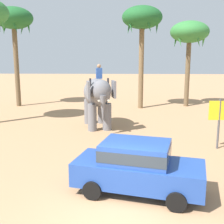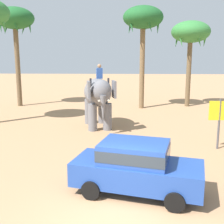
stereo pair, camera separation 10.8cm
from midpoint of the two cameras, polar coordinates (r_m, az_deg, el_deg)
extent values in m
plane|color=tan|center=(8.26, 0.47, -21.06)|extent=(120.00, 120.00, 0.00)
cube|color=#23479E|center=(9.53, 5.30, -11.86)|extent=(4.39, 2.66, 0.76)
cube|color=#23479E|center=(9.30, 4.77, -7.83)|extent=(2.42, 2.03, 0.64)
cube|color=#2D3842|center=(9.30, 4.77, -7.83)|extent=(2.44, 2.05, 0.35)
cylinder|color=black|center=(10.32, 13.33, -12.55)|extent=(0.63, 0.32, 0.60)
cylinder|color=black|center=(8.79, 12.61, -16.95)|extent=(0.63, 0.32, 0.60)
cylinder|color=black|center=(10.72, -0.62, -11.29)|extent=(0.63, 0.32, 0.60)
cylinder|color=black|center=(9.26, -3.85, -15.14)|extent=(0.63, 0.32, 0.60)
ellipsoid|color=slate|center=(17.68, -2.71, 3.91)|extent=(2.28, 3.39, 1.70)
cylinder|color=slate|center=(17.08, -0.75, -0.94)|extent=(0.52, 0.52, 1.60)
cylinder|color=slate|center=(16.94, -3.67, -1.07)|extent=(0.52, 0.52, 1.60)
cylinder|color=slate|center=(18.87, -1.78, 0.23)|extent=(0.52, 0.52, 1.60)
cylinder|color=slate|center=(18.75, -4.43, 0.13)|extent=(0.52, 0.52, 1.60)
ellipsoid|color=slate|center=(16.05, -1.85, 4.24)|extent=(1.30, 1.23, 1.20)
cube|color=slate|center=(16.27, 0.60, 4.52)|extent=(0.30, 0.81, 0.96)
cube|color=slate|center=(16.04, -4.46, 4.39)|extent=(0.30, 0.81, 0.96)
cone|color=slate|center=(15.76, -1.56, 0.43)|extent=(0.43, 0.43, 1.60)
cone|color=beige|center=(15.77, -0.67, 2.28)|extent=(0.25, 0.57, 0.21)
cone|color=beige|center=(15.69, -2.54, 2.22)|extent=(0.25, 0.57, 0.21)
cube|color=#2D519E|center=(16.72, -2.31, 7.63)|extent=(0.39, 0.31, 0.60)
sphere|color=#A87A56|center=(16.70, -2.32, 9.06)|extent=(0.22, 0.22, 0.22)
cylinder|color=#333338|center=(16.86, -0.54, 5.79)|extent=(0.12, 0.12, 0.55)
cylinder|color=#333338|center=(16.70, -4.07, 5.71)|extent=(0.12, 0.12, 0.55)
cylinder|color=brown|center=(25.67, 15.00, 7.81)|extent=(0.39, 0.39, 6.06)
ellipsoid|color=#337A38|center=(25.70, 15.38, 15.01)|extent=(3.20, 3.20, 1.80)
cone|color=#337A38|center=(25.95, 17.98, 13.72)|extent=(0.40, 0.92, 1.64)
cone|color=#337A38|center=(26.86, 15.56, 13.75)|extent=(0.91, 0.57, 1.67)
cone|color=#337A38|center=(26.17, 12.84, 13.95)|extent=(0.73, 0.83, 1.69)
cone|color=#337A38|center=(24.78, 13.43, 14.09)|extent=(0.73, 0.83, 1.69)
cone|color=#337A38|center=(24.64, 16.78, 13.94)|extent=(0.91, 0.57, 1.67)
cylinder|color=brown|center=(24.02, 6.09, 9.16)|extent=(0.41, 0.41, 7.10)
ellipsoid|color=#1E5B28|center=(24.18, 6.28, 18.07)|extent=(3.20, 3.20, 1.80)
cone|color=#1E5B28|center=(24.23, 9.21, 16.79)|extent=(0.40, 0.92, 1.64)
cone|color=#1E5B28|center=(25.28, 6.95, 16.62)|extent=(0.91, 0.57, 1.67)
cone|color=#1E5B28|center=(24.78, 3.80, 16.78)|extent=(0.73, 0.83, 1.69)
cone|color=#1E5B28|center=(23.38, 3.89, 17.11)|extent=(0.73, 0.83, 1.69)
cone|color=#1E5B28|center=(23.02, 7.41, 17.14)|extent=(0.91, 0.57, 1.67)
cone|color=#337A38|center=(19.62, -20.61, 16.48)|extent=(0.40, 0.92, 1.64)
cylinder|color=brown|center=(26.22, -18.00, 8.93)|extent=(0.41, 0.41, 7.17)
ellipsoid|color=#1E5B28|center=(26.38, -18.52, 17.17)|extent=(3.20, 3.20, 1.80)
cone|color=#1E5B28|center=(25.94, -15.87, 16.31)|extent=(0.40, 0.92, 1.64)
cone|color=#1E5B28|center=(27.27, -16.82, 15.99)|extent=(0.91, 0.57, 1.67)
cone|color=#1E5B28|center=(27.33, -19.89, 15.80)|extent=(0.73, 0.83, 1.69)
cone|color=#1E5B28|center=(26.02, -21.09, 15.98)|extent=(0.73, 0.83, 1.69)
cone|color=#1E5B28|center=(25.13, -18.57, 16.33)|extent=(0.91, 0.57, 1.67)
cylinder|color=#4C4C51|center=(14.50, 20.53, -2.27)|extent=(0.10, 0.10, 2.40)
cube|color=yellow|center=(14.36, 20.71, 0.25)|extent=(1.00, 0.08, 0.90)
camera|label=1|loc=(0.05, -89.79, 0.04)|focal=46.37mm
camera|label=2|loc=(0.05, 90.21, -0.04)|focal=46.37mm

